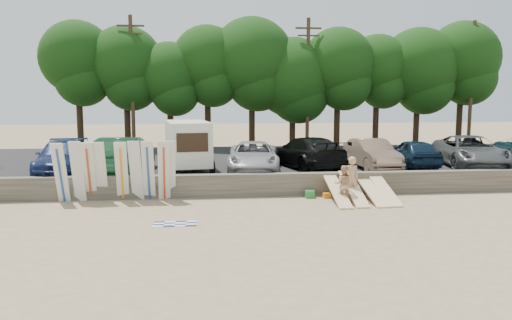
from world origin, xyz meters
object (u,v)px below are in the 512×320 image
object	(u,v)px
beachgoer_b	(343,184)
beachgoer_a	(351,178)
box_trailer	(188,143)
car_2	(253,156)
car_0	(63,158)
car_4	(372,154)
car_3	(307,152)
car_5	(414,153)
car_1	(123,155)
car_6	(470,151)
cooler	(310,194)

from	to	relation	value
beachgoer_b	beachgoer_a	bearing A→B (deg)	-111.91
box_trailer	car_2	size ratio (longest dim) A/B	0.78
car_0	car_4	distance (m)	15.21
beachgoer_a	car_0	bearing A→B (deg)	-22.13
box_trailer	car_3	world-z (taller)	box_trailer
box_trailer	car_5	bearing A→B (deg)	-7.27
car_1	car_6	distance (m)	17.73
car_3	car_6	bearing A→B (deg)	161.51
car_6	car_4	bearing A→B (deg)	-169.43
box_trailer	car_4	world-z (taller)	box_trailer
car_3	car_4	distance (m)	3.29
beachgoer_a	beachgoer_b	bearing A→B (deg)	42.13
car_1	cooler	distance (m)	9.18
car_0	car_3	xyz separation A→B (m)	(11.96, 0.83, 0.02)
car_4	beachgoer_a	size ratio (longest dim) A/B	2.44
car_5	box_trailer	bearing A→B (deg)	4.64
car_4	cooler	bearing A→B (deg)	-140.30
beachgoer_a	beachgoer_b	size ratio (longest dim) A/B	1.19
car_2	box_trailer	bearing A→B (deg)	178.32
beachgoer_a	beachgoer_b	world-z (taller)	beachgoer_a
car_1	car_4	distance (m)	12.41
car_5	beachgoer_a	xyz separation A→B (m)	(-4.72, -4.64, -0.49)
car_1	car_5	distance (m)	14.80
car_6	cooler	distance (m)	10.10
beachgoer_b	cooler	size ratio (longest dim) A/B	4.14
car_2	car_3	size ratio (longest dim) A/B	0.94
car_0	car_5	size ratio (longest dim) A/B	1.26
car_4	beachgoer_a	bearing A→B (deg)	-121.56
car_0	car_1	distance (m)	2.80
car_0	beachgoer_a	size ratio (longest dim) A/B	2.88
box_trailer	cooler	size ratio (longest dim) A/B	10.76
box_trailer	car_1	bearing A→B (deg)	179.76
beachgoer_a	box_trailer	bearing A→B (deg)	-37.18
car_1	box_trailer	bearing A→B (deg)	-164.14
car_6	car_1	bearing A→B (deg)	-168.77
car_4	cooler	distance (m)	5.55
car_0	beachgoer_b	bearing A→B (deg)	-27.57
car_3	car_5	world-z (taller)	car_3
car_4	car_6	size ratio (longest dim) A/B	0.78
box_trailer	beachgoer_b	world-z (taller)	box_trailer
car_4	car_0	bearing A→B (deg)	178.13
cooler	car_6	bearing A→B (deg)	21.78
car_5	car_4	bearing A→B (deg)	11.73
car_1	beachgoer_b	bearing A→B (deg)	162.68
car_0	car_4	world-z (taller)	car_0
beachgoer_a	cooler	xyz separation A→B (m)	(-1.63, 0.64, -0.78)
box_trailer	car_0	size ratio (longest dim) A/B	0.76
car_1	car_5	xyz separation A→B (m)	(14.78, 0.65, -0.14)
box_trailer	car_1	xyz separation A→B (m)	(-3.08, -0.44, -0.50)
car_2	beachgoer_a	world-z (taller)	car_2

